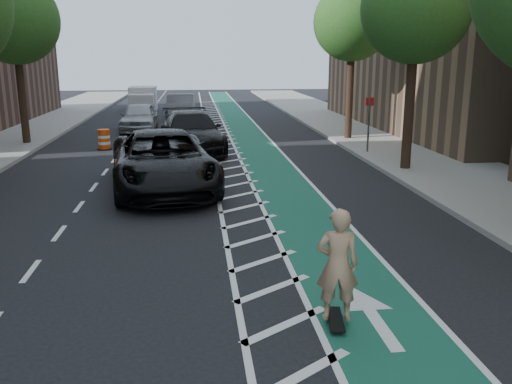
{
  "coord_description": "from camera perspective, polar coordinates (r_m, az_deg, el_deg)",
  "views": [
    {
      "loc": [
        0.14,
        -10.57,
        4.19
      ],
      "look_at": [
        1.53,
        1.62,
        1.1
      ],
      "focal_mm": 38.0,
      "sensor_mm": 36.0,
      "label": 1
    }
  ],
  "objects": [
    {
      "name": "bike_lane",
      "position": [
        21.19,
        1.37,
        2.74
      ],
      "size": [
        2.0,
        90.0,
        0.01
      ],
      "primitive_type": "cube",
      "color": "#18543C",
      "rests_on": "ground"
    },
    {
      "name": "sign_post",
      "position": [
        23.95,
        11.77,
        7.03
      ],
      "size": [
        0.35,
        0.08,
        2.47
      ],
      "color": "#4C4C4C",
      "rests_on": "ground"
    },
    {
      "name": "skateboarder",
      "position": [
        8.61,
        8.57,
        -7.58
      ],
      "size": [
        0.73,
        0.53,
        1.83
      ],
      "primitive_type": "imported",
      "rotation": [
        0.0,
        0.0,
        2.99
      ],
      "color": "tan",
      "rests_on": "skateboard"
    },
    {
      "name": "suv_near",
      "position": [
        17.61,
        -9.77,
        3.27
      ],
      "size": [
        3.97,
        7.08,
        1.87
      ],
      "primitive_type": "imported",
      "rotation": [
        0.0,
        0.0,
        0.13
      ],
      "color": "black",
      "rests_on": "ground"
    },
    {
      "name": "tree_r_d",
      "position": [
        27.73,
        10.2,
        17.19
      ],
      "size": [
        4.2,
        4.2,
        7.9
      ],
      "color": "#382619",
      "rests_on": "ground"
    },
    {
      "name": "car_grey",
      "position": [
        37.64,
        -7.92,
        8.88
      ],
      "size": [
        1.94,
        5.1,
        1.66
      ],
      "primitive_type": "imported",
      "rotation": [
        0.0,
        0.0,
        -0.04
      ],
      "color": "#57575C",
      "rests_on": "ground"
    },
    {
      "name": "car_silver",
      "position": [
        31.82,
        -12.18,
        7.73
      ],
      "size": [
        1.99,
        4.8,
        1.63
      ],
      "primitive_type": "imported",
      "rotation": [
        0.0,
        0.0,
        -0.01
      ],
      "color": "#A2A2A7",
      "rests_on": "ground"
    },
    {
      "name": "tree_l_d",
      "position": [
        27.81,
        -24.34,
        16.2
      ],
      "size": [
        4.2,
        4.2,
        7.9
      ],
      "color": "#382619",
      "rests_on": "ground"
    },
    {
      "name": "ground",
      "position": [
        11.38,
        -6.82,
        -7.59
      ],
      "size": [
        120.0,
        120.0,
        0.0
      ],
      "primitive_type": "plane",
      "color": "black",
      "rests_on": "ground"
    },
    {
      "name": "curb_right",
      "position": [
        22.09,
        11.85,
        3.11
      ],
      "size": [
        0.12,
        90.0,
        0.16
      ],
      "primitive_type": "cube",
      "color": "gray",
      "rests_on": "ground"
    },
    {
      "name": "barrel_b",
      "position": [
        20.51,
        -11.85,
        3.39
      ],
      "size": [
        0.73,
        0.73,
        1.0
      ],
      "color": "#E1400B",
      "rests_on": "ground"
    },
    {
      "name": "barrel_a",
      "position": [
        18.3,
        -13.72,
        1.87
      ],
      "size": [
        0.67,
        0.67,
        0.91
      ],
      "color": "orange",
      "rests_on": "ground"
    },
    {
      "name": "curb_left",
      "position": [
        22.18,
        -25.32,
        2.08
      ],
      "size": [
        0.12,
        90.0,
        0.16
      ],
      "primitive_type": "cube",
      "color": "gray",
      "rests_on": "ground"
    },
    {
      "name": "suv_far",
      "position": [
        24.53,
        -6.83,
        6.31
      ],
      "size": [
        3.23,
        6.4,
        1.78
      ],
      "primitive_type": "imported",
      "rotation": [
        0.0,
        0.0,
        0.12
      ],
      "color": "black",
      "rests_on": "ground"
    },
    {
      "name": "sidewalk_right",
      "position": [
        22.98,
        17.67,
        3.15
      ],
      "size": [
        5.0,
        90.0,
        0.15
      ],
      "primitive_type": "cube",
      "color": "gray",
      "rests_on": "ground"
    },
    {
      "name": "buffer_strip",
      "position": [
        21.04,
        -2.68,
        2.65
      ],
      "size": [
        1.4,
        90.0,
        0.01
      ],
      "primitive_type": "cube",
      "color": "silver",
      "rests_on": "ground"
    },
    {
      "name": "box_truck",
      "position": [
        43.78,
        -11.82,
        9.47
      ],
      "size": [
        2.09,
        4.47,
        1.85
      ],
      "rotation": [
        0.0,
        0.0,
        0.02
      ],
      "color": "silver",
      "rests_on": "ground"
    },
    {
      "name": "skateboard",
      "position": [
        9.0,
        8.35,
        -13.13
      ],
      "size": [
        0.36,
        0.87,
        0.11
      ],
      "rotation": [
        0.0,
        0.0,
        -0.15
      ],
      "color": "black",
      "rests_on": "ground"
    },
    {
      "name": "tree_r_c",
      "position": [
        20.19,
        16.96,
        18.05
      ],
      "size": [
        4.2,
        4.2,
        7.9
      ],
      "color": "#382619",
      "rests_on": "ground"
    },
    {
      "name": "barrel_c",
      "position": [
        25.93,
        -15.7,
        5.29
      ],
      "size": [
        0.68,
        0.68,
        0.93
      ],
      "color": "#E1460B",
      "rests_on": "ground"
    }
  ]
}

